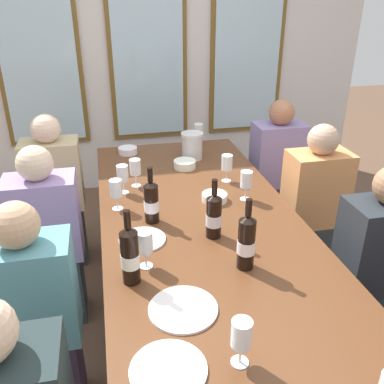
{
  "coord_description": "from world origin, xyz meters",
  "views": [
    {
      "loc": [
        -0.46,
        -1.84,
        1.83
      ],
      "look_at": [
        0.0,
        0.26,
        0.79
      ],
      "focal_mm": 39.23,
      "sensor_mm": 36.0,
      "label": 1
    }
  ],
  "objects_px": {
    "tasting_bowl_0": "(185,164)",
    "tasting_bowl_1": "(128,150)",
    "white_plate_2": "(168,370)",
    "seated_person_5": "(313,211)",
    "wine_bottle_3": "(130,255)",
    "tasting_bowl_2": "(215,197)",
    "white_plate_1": "(183,309)",
    "seated_person_4": "(49,243)",
    "wine_glass_1": "(116,189)",
    "wine_glass_5": "(241,336)",
    "seated_person_6": "(56,196)",
    "wine_bottle_0": "(214,215)",
    "wine_glass_8": "(227,164)",
    "seated_person_2": "(36,322)",
    "metal_pitcher": "(192,146)",
    "wine_glass_3": "(199,131)",
    "white_plate_0": "(142,239)",
    "seated_person_3": "(374,272)",
    "wine_glass_6": "(123,174)",
    "wine_glass_7": "(145,244)",
    "wine_glass_0": "(135,168)",
    "seated_person_7": "(276,174)",
    "wine_bottle_2": "(246,242)",
    "wine_glass_2": "(246,180)",
    "dining_table": "(202,232)",
    "wine_bottle_1": "(151,202)"
  },
  "relations": [
    {
      "from": "tasting_bowl_0",
      "to": "tasting_bowl_1",
      "type": "bearing_deg",
      "value": 134.65
    },
    {
      "from": "white_plate_2",
      "to": "seated_person_5",
      "type": "bearing_deg",
      "value": 46.9
    },
    {
      "from": "wine_bottle_3",
      "to": "tasting_bowl_0",
      "type": "xyz_separation_m",
      "value": [
        0.46,
        1.15,
        -0.1
      ]
    },
    {
      "from": "white_plate_2",
      "to": "tasting_bowl_2",
      "type": "bearing_deg",
      "value": 67.92
    },
    {
      "from": "white_plate_1",
      "to": "seated_person_4",
      "type": "distance_m",
      "value": 1.14
    },
    {
      "from": "white_plate_1",
      "to": "tasting_bowl_0",
      "type": "xyz_separation_m",
      "value": [
        0.28,
        1.36,
        0.02
      ]
    },
    {
      "from": "wine_glass_1",
      "to": "wine_glass_5",
      "type": "bearing_deg",
      "value": -74.16
    },
    {
      "from": "wine_glass_5",
      "to": "seated_person_6",
      "type": "distance_m",
      "value": 2.0
    },
    {
      "from": "wine_bottle_0",
      "to": "wine_glass_8",
      "type": "relative_size",
      "value": 1.74
    },
    {
      "from": "wine_glass_5",
      "to": "seated_person_2",
      "type": "xyz_separation_m",
      "value": [
        -0.73,
        0.58,
        -0.33
      ]
    },
    {
      "from": "metal_pitcher",
      "to": "tasting_bowl_0",
      "type": "height_order",
      "value": "metal_pitcher"
    },
    {
      "from": "wine_glass_3",
      "to": "seated_person_4",
      "type": "relative_size",
      "value": 0.16
    },
    {
      "from": "white_plate_0",
      "to": "seated_person_3",
      "type": "xyz_separation_m",
      "value": [
        1.15,
        -0.22,
        -0.22
      ]
    },
    {
      "from": "wine_bottle_0",
      "to": "wine_glass_3",
      "type": "bearing_deg",
      "value": 80.05
    },
    {
      "from": "white_plate_0",
      "to": "seated_person_2",
      "type": "distance_m",
      "value": 0.59
    },
    {
      "from": "wine_glass_6",
      "to": "wine_glass_7",
      "type": "bearing_deg",
      "value": -86.74
    },
    {
      "from": "wine_bottle_3",
      "to": "wine_glass_7",
      "type": "relative_size",
      "value": 1.91
    },
    {
      "from": "white_plate_1",
      "to": "wine_bottle_3",
      "type": "height_order",
      "value": "wine_bottle_3"
    },
    {
      "from": "seated_person_4",
      "to": "seated_person_3",
      "type": "bearing_deg",
      "value": -21.19
    },
    {
      "from": "wine_glass_3",
      "to": "wine_glass_0",
      "type": "bearing_deg",
      "value": -130.67
    },
    {
      "from": "tasting_bowl_1",
      "to": "white_plate_1",
      "type": "bearing_deg",
      "value": -87.62
    },
    {
      "from": "white_plate_1",
      "to": "wine_glass_0",
      "type": "relative_size",
      "value": 1.52
    },
    {
      "from": "metal_pitcher",
      "to": "seated_person_7",
      "type": "xyz_separation_m",
      "value": [
        0.69,
        0.07,
        -0.31
      ]
    },
    {
      "from": "wine_bottle_2",
      "to": "wine_glass_6",
      "type": "height_order",
      "value": "wine_bottle_2"
    },
    {
      "from": "seated_person_2",
      "to": "seated_person_6",
      "type": "height_order",
      "value": "same"
    },
    {
      "from": "wine_glass_1",
      "to": "wine_glass_6",
      "type": "distance_m",
      "value": 0.2
    },
    {
      "from": "wine_bottle_0",
      "to": "seated_person_4",
      "type": "bearing_deg",
      "value": 151.6
    },
    {
      "from": "wine_bottle_2",
      "to": "seated_person_2",
      "type": "distance_m",
      "value": 0.98
    },
    {
      "from": "wine_glass_3",
      "to": "seated_person_4",
      "type": "bearing_deg",
      "value": -142.2
    },
    {
      "from": "white_plate_2",
      "to": "tasting_bowl_2",
      "type": "distance_m",
      "value": 1.2
    },
    {
      "from": "wine_glass_6",
      "to": "wine_glass_8",
      "type": "height_order",
      "value": "same"
    },
    {
      "from": "white_plate_1",
      "to": "white_plate_2",
      "type": "relative_size",
      "value": 1.05
    },
    {
      "from": "tasting_bowl_1",
      "to": "seated_person_6",
      "type": "xyz_separation_m",
      "value": [
        -0.53,
        -0.17,
        -0.24
      ]
    },
    {
      "from": "wine_glass_2",
      "to": "wine_glass_7",
      "type": "distance_m",
      "value": 0.82
    },
    {
      "from": "white_plate_1",
      "to": "wine_bottle_3",
      "type": "xyz_separation_m",
      "value": [
        -0.17,
        0.22,
        0.12
      ]
    },
    {
      "from": "white_plate_0",
      "to": "wine_bottle_3",
      "type": "relative_size",
      "value": 0.68
    },
    {
      "from": "white_plate_1",
      "to": "seated_person_4",
      "type": "height_order",
      "value": "seated_person_4"
    },
    {
      "from": "dining_table",
      "to": "seated_person_6",
      "type": "distance_m",
      "value": 1.24
    },
    {
      "from": "wine_bottle_3",
      "to": "wine_glass_1",
      "type": "bearing_deg",
      "value": 91.87
    },
    {
      "from": "white_plate_2",
      "to": "wine_bottle_0",
      "type": "relative_size",
      "value": 0.83
    },
    {
      "from": "wine_glass_7",
      "to": "seated_person_6",
      "type": "bearing_deg",
      "value": 111.61
    },
    {
      "from": "seated_person_5",
      "to": "wine_glass_0",
      "type": "bearing_deg",
      "value": 171.15
    },
    {
      "from": "seated_person_2",
      "to": "seated_person_3",
      "type": "relative_size",
      "value": 1.0
    },
    {
      "from": "tasting_bowl_0",
      "to": "seated_person_5",
      "type": "bearing_deg",
      "value": -27.07
    },
    {
      "from": "white_plate_0",
      "to": "wine_glass_7",
      "type": "bearing_deg",
      "value": -91.78
    },
    {
      "from": "wine_bottle_2",
      "to": "tasting_bowl_2",
      "type": "distance_m",
      "value": 0.65
    },
    {
      "from": "wine_glass_2",
      "to": "wine_glass_5",
      "type": "relative_size",
      "value": 1.0
    },
    {
      "from": "wine_glass_2",
      "to": "seated_person_5",
      "type": "xyz_separation_m",
      "value": [
        0.53,
        0.14,
        -0.34
      ]
    },
    {
      "from": "wine_glass_2",
      "to": "seated_person_7",
      "type": "distance_m",
      "value": 0.99
    },
    {
      "from": "wine_bottle_1",
      "to": "wine_bottle_2",
      "type": "distance_m",
      "value": 0.59
    }
  ]
}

